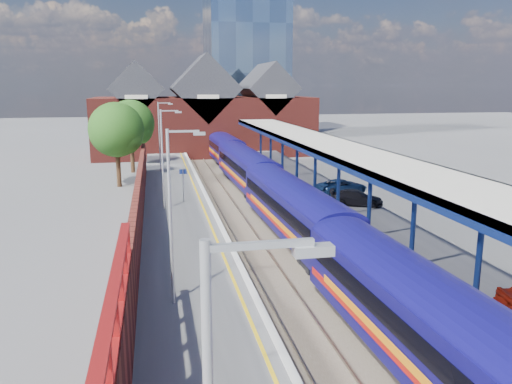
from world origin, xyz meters
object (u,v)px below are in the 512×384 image
(train, at_px, (265,182))
(lamp_post_b, at_px, (174,207))
(lamp_post_c, at_px, (164,153))
(lamp_post_d, at_px, (161,132))
(platform_sign, at_px, (183,180))
(parked_car_blue, at_px, (342,186))
(parked_car_dark, at_px, (356,198))

(train, relative_size, lamp_post_b, 9.42)
(lamp_post_c, xyz_separation_m, lamp_post_d, (0.00, 16.00, 0.00))
(lamp_post_b, bearing_deg, lamp_post_c, 90.00)
(platform_sign, distance_m, parked_car_blue, 12.81)
(train, height_order, lamp_post_c, lamp_post_c)
(parked_car_blue, bearing_deg, platform_sign, 76.59)
(lamp_post_d, bearing_deg, parked_car_dark, -52.24)
(platform_sign, xyz_separation_m, parked_car_dark, (12.32, -3.66, -1.13))
(lamp_post_c, bearing_deg, lamp_post_d, 90.00)
(train, bearing_deg, lamp_post_d, 120.81)
(lamp_post_b, bearing_deg, parked_car_blue, 52.41)
(lamp_post_b, bearing_deg, parked_car_dark, 46.34)
(lamp_post_c, xyz_separation_m, platform_sign, (1.36, 2.00, -2.30))
(lamp_post_c, distance_m, parked_car_blue, 14.71)
(train, bearing_deg, platform_sign, -172.74)
(lamp_post_b, relative_size, lamp_post_d, 1.00)
(train, distance_m, lamp_post_c, 8.83)
(platform_sign, bearing_deg, parked_car_dark, -16.56)
(lamp_post_b, distance_m, platform_sign, 18.20)
(lamp_post_d, relative_size, parked_car_blue, 1.64)
(lamp_post_d, distance_m, parked_car_blue, 19.94)
(lamp_post_d, distance_m, parked_car_dark, 22.60)
(lamp_post_b, xyz_separation_m, platform_sign, (1.36, 18.00, -2.30))
(parked_car_blue, bearing_deg, train, 70.62)
(lamp_post_b, xyz_separation_m, lamp_post_c, (0.00, 16.00, 0.00))
(lamp_post_d, bearing_deg, lamp_post_c, -90.00)
(lamp_post_b, xyz_separation_m, parked_car_blue, (14.12, 18.34, -3.40))
(lamp_post_c, bearing_deg, train, 19.80)
(train, bearing_deg, lamp_post_c, -160.20)
(parked_car_dark, height_order, parked_car_blue, parked_car_blue)
(train, xyz_separation_m, lamp_post_d, (-7.86, 13.17, 2.87))
(lamp_post_c, xyz_separation_m, parked_car_dark, (13.68, -1.66, -3.44))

